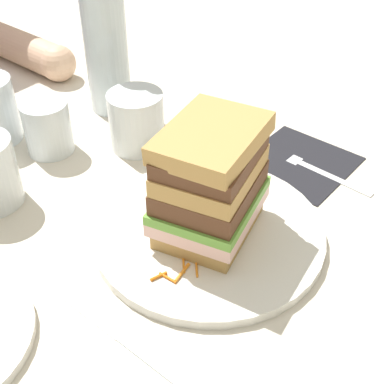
{
  "coord_description": "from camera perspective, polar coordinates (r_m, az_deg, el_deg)",
  "views": [
    {
      "loc": [
        -0.36,
        -0.27,
        0.43
      ],
      "look_at": [
        0.0,
        0.03,
        0.05
      ],
      "focal_mm": 49.58,
      "sensor_mm": 36.0,
      "label": 1
    }
  ],
  "objects": [
    {
      "name": "carrot_shred_7",
      "position": [
        0.67,
        5.86,
        0.04
      ],
      "size": [
        0.02,
        0.03,
        0.0
      ],
      "primitive_type": "cylinder",
      "rotation": [
        0.0,
        1.57,
        4.22
      ],
      "color": "orange",
      "rests_on": "main_plate"
    },
    {
      "name": "carrot_shred_0",
      "position": [
        0.56,
        -2.63,
        -9.2
      ],
      "size": [
        0.0,
        0.02,
        0.0
      ],
      "primitive_type": "cylinder",
      "rotation": [
        0.0,
        1.57,
        1.62
      ],
      "color": "orange",
      "rests_on": "main_plate"
    },
    {
      "name": "knife",
      "position": [
        0.53,
        -7.54,
        -15.01
      ],
      "size": [
        0.02,
        0.2,
        0.0
      ],
      "color": "silver",
      "rests_on": "ground_plane"
    },
    {
      "name": "carrot_shred_5",
      "position": [
        0.66,
        4.28,
        -0.04
      ],
      "size": [
        0.02,
        0.02,
        0.0
      ],
      "primitive_type": "cylinder",
      "rotation": [
        0.0,
        1.57,
        2.3
      ],
      "color": "orange",
      "rests_on": "main_plate"
    },
    {
      "name": "carrot_shred_11",
      "position": [
        0.66,
        4.68,
        -0.47
      ],
      "size": [
        0.01,
        0.02,
        0.0
      ],
      "primitive_type": "cylinder",
      "rotation": [
        0.0,
        1.57,
        5.16
      ],
      "color": "orange",
      "rests_on": "main_plate"
    },
    {
      "name": "empty_tumbler_3",
      "position": [
        0.77,
        -15.28,
        6.73
      ],
      "size": [
        0.07,
        0.07,
        0.08
      ],
      "primitive_type": "cylinder",
      "color": "silver",
      "rests_on": "ground_plane"
    },
    {
      "name": "carrot_shred_9",
      "position": [
        0.66,
        4.32,
        -0.36
      ],
      "size": [
        0.02,
        0.0,
        0.0
      ],
      "primitive_type": "cylinder",
      "rotation": [
        0.0,
        1.57,
        0.04
      ],
      "color": "orange",
      "rests_on": "main_plate"
    },
    {
      "name": "carrot_shred_1",
      "position": [
        0.57,
        0.47,
        -7.95
      ],
      "size": [
        0.03,
        0.02,
        0.0
      ],
      "primitive_type": "cylinder",
      "rotation": [
        0.0,
        1.57,
        3.87
      ],
      "color": "orange",
      "rests_on": "main_plate"
    },
    {
      "name": "carrot_shred_10",
      "position": [
        0.69,
        4.99,
        1.59
      ],
      "size": [
        0.02,
        0.03,
        0.0
      ],
      "primitive_type": "cylinder",
      "rotation": [
        0.0,
        1.57,
        2.08
      ],
      "color": "orange",
      "rests_on": "main_plate"
    },
    {
      "name": "carrot_shred_3",
      "position": [
        0.57,
        -0.93,
        -7.51
      ],
      "size": [
        0.02,
        0.02,
        0.0
      ],
      "primitive_type": "cylinder",
      "rotation": [
        0.0,
        1.57,
        0.75
      ],
      "color": "orange",
      "rests_on": "main_plate"
    },
    {
      "name": "carrot_shred_12",
      "position": [
        0.67,
        5.68,
        0.42
      ],
      "size": [
        0.02,
        0.01,
        0.0
      ],
      "primitive_type": "cylinder",
      "rotation": [
        0.0,
        1.57,
        2.48
      ],
      "color": "orange",
      "rests_on": "main_plate"
    },
    {
      "name": "napkin_dark",
      "position": [
        0.75,
        11.46,
        3.18
      ],
      "size": [
        0.14,
        0.14,
        0.0
      ],
      "primitive_type": "cube",
      "rotation": [
        0.0,
        0.0,
        -0.01
      ],
      "color": "black",
      "rests_on": "ground_plane"
    },
    {
      "name": "fork",
      "position": [
        0.74,
        12.93,
        2.69
      ],
      "size": [
        0.02,
        0.17,
        0.0
      ],
      "color": "silver",
      "rests_on": "napkin_dark"
    },
    {
      "name": "carrot_shred_4",
      "position": [
        0.56,
        -1.06,
        -8.65
      ],
      "size": [
        0.03,
        0.01,
        0.0
      ],
      "primitive_type": "cylinder",
      "rotation": [
        0.0,
        1.57,
        3.31
      ],
      "color": "orange",
      "rests_on": "main_plate"
    },
    {
      "name": "ground_plane",
      "position": [
        0.62,
        1.81,
        -4.74
      ],
      "size": [
        3.0,
        3.0,
        0.0
      ],
      "primitive_type": "plane",
      "color": "beige"
    },
    {
      "name": "carrot_shred_14",
      "position": [
        0.68,
        4.79,
        0.91
      ],
      "size": [
        0.02,
        0.02,
        0.0
      ],
      "primitive_type": "cylinder",
      "rotation": [
        0.0,
        1.57,
        0.86
      ],
      "color": "orange",
      "rests_on": "main_plate"
    },
    {
      "name": "carrot_shred_13",
      "position": [
        0.68,
        3.36,
        1.13
      ],
      "size": [
        0.02,
        0.01,
        0.0
      ],
      "primitive_type": "cylinder",
      "rotation": [
        0.0,
        1.57,
        6.16
      ],
      "color": "orange",
      "rests_on": "main_plate"
    },
    {
      "name": "carrot_shred_8",
      "position": [
        0.67,
        5.16,
        0.25
      ],
      "size": [
        0.01,
        0.02,
        0.0
      ],
      "primitive_type": "cylinder",
      "rotation": [
        0.0,
        1.57,
        4.8
      ],
      "color": "orange",
      "rests_on": "main_plate"
    },
    {
      "name": "carrot_shred_2",
      "position": [
        0.56,
        -3.61,
        -9.03
      ],
      "size": [
        0.02,
        0.01,
        0.0
      ],
      "primitive_type": "cylinder",
      "rotation": [
        0.0,
        1.57,
        5.96
      ],
      "color": "orange",
      "rests_on": "main_plate"
    },
    {
      "name": "water_bottle",
      "position": [
        0.82,
        -9.46,
        17.06
      ],
      "size": [
        0.07,
        0.07,
        0.3
      ],
      "color": "silver",
      "rests_on": "ground_plane"
    },
    {
      "name": "sandwich",
      "position": [
        0.57,
        2.25,
        0.85
      ],
      "size": [
        0.15,
        0.13,
        0.14
      ],
      "color": "tan",
      "rests_on": "main_plate"
    },
    {
      "name": "main_plate",
      "position": [
        0.62,
        2.17,
        -4.45
      ],
      "size": [
        0.27,
        0.27,
        0.01
      ],
      "primitive_type": "cylinder",
      "color": "white",
      "rests_on": "ground_plane"
    },
    {
      "name": "carrot_shred_6",
      "position": [
        0.66,
        3.61,
        -0.17
      ],
      "size": [
        0.02,
        0.03,
        0.0
      ],
      "primitive_type": "cylinder",
      "rotation": [
        0.0,
        1.57,
        2.18
      ],
      "color": "orange",
      "rests_on": "main_plate"
    },
    {
      "name": "juice_glass",
      "position": [
        0.76,
        -5.99,
        7.45
      ],
      "size": [
        0.08,
        0.08,
        0.08
      ],
      "color": "white",
      "rests_on": "ground_plane"
    }
  ]
}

